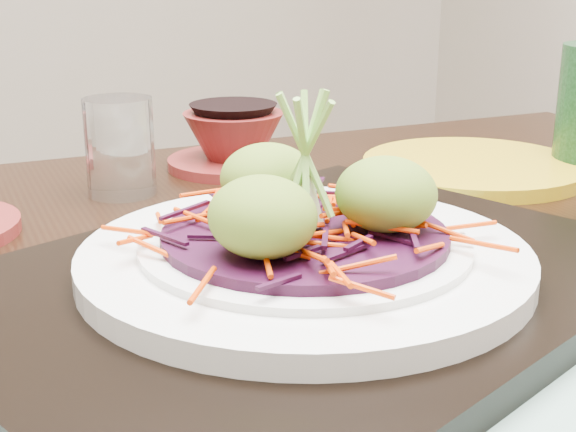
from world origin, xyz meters
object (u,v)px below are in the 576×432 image
terracotta_bowl_set (234,143)px  yellow_plate (473,167)px  dining_table (279,389)px  serving_tray (304,285)px  water_glass (120,147)px  white_plate (305,256)px

terracotta_bowl_set → yellow_plate: terracotta_bowl_set is taller
terracotta_bowl_set → yellow_plate: bearing=-36.8°
dining_table → terracotta_bowl_set: (0.11, 0.27, 0.12)m
serving_tray → yellow_plate: (0.32, 0.19, -0.01)m
serving_tray → terracotta_bowl_set: size_ratio=2.68×
dining_table → serving_tray: size_ratio=2.96×
water_glass → dining_table: bearing=-83.0°
yellow_plate → serving_tray: bearing=-150.0°
serving_tray → yellow_plate: 0.37m
dining_table → white_plate: bearing=-99.4°
dining_table → terracotta_bowl_set: 0.32m
serving_tray → terracotta_bowl_set: (0.13, 0.34, 0.01)m
water_glass → white_plate: bearing=-88.2°
serving_tray → white_plate: size_ratio=1.54×
white_plate → terracotta_bowl_set: (0.13, 0.34, -0.01)m
serving_tray → terracotta_bowl_set: bearing=55.5°
terracotta_bowl_set → serving_tray: bearing=-110.5°
serving_tray → yellow_plate: size_ratio=1.92×
dining_table → water_glass: (-0.03, 0.24, 0.14)m
water_glass → yellow_plate: water_glass is taller
dining_table → water_glass: size_ratio=14.23×
serving_tray → water_glass: size_ratio=4.81×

